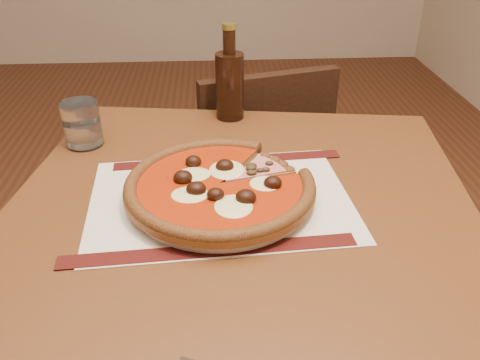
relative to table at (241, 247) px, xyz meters
name	(u,v)px	position (x,y,z in m)	size (l,w,h in m)	color
table	(241,247)	(0.00, 0.00, 0.00)	(0.90, 0.90, 0.75)	brown
chair_far	(255,175)	(0.08, 0.59, -0.19)	(0.47, 0.47, 0.81)	black
placemat	(220,200)	(-0.04, 0.00, 0.10)	(0.45, 0.32, 0.00)	beige
plate	(220,195)	(-0.04, 0.00, 0.11)	(0.30, 0.30, 0.02)	white
pizza	(220,185)	(-0.04, 0.00, 0.13)	(0.33, 0.33, 0.04)	#995725
ham_slice	(259,168)	(0.04, 0.06, 0.13)	(0.13, 0.11, 0.02)	#995725
water_glass	(82,124)	(-0.31, 0.24, 0.15)	(0.08, 0.08, 0.09)	white
bottle	(230,83)	(0.00, 0.36, 0.19)	(0.06, 0.06, 0.22)	black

